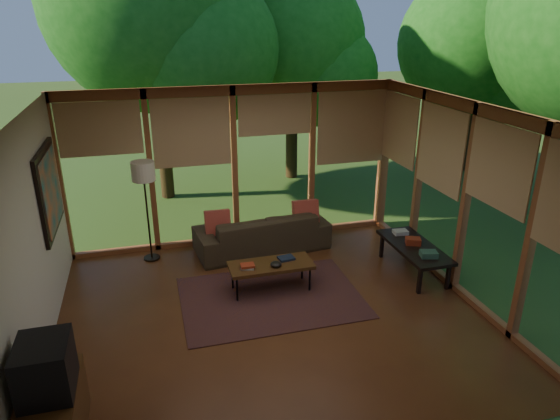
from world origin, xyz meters
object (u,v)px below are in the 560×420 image
object	(u,v)px
television	(45,368)
side_console	(414,248)
sofa	(262,232)
coffee_table	(271,266)
floor_lamp	(144,177)
media_cabinet	(53,417)

from	to	relation	value
television	side_console	world-z (taller)	television
sofa	coffee_table	xyz separation A→B (m)	(-0.19, -1.35, 0.07)
coffee_table	floor_lamp	bearing A→B (deg)	137.79
sofa	television	size ratio (longest dim) A/B	4.03
media_cabinet	television	size ratio (longest dim) A/B	1.82
coffee_table	side_console	bearing A→B (deg)	-1.45
sofa	coffee_table	world-z (taller)	sofa
floor_lamp	side_console	xyz separation A→B (m)	(3.89, -1.54, -1.00)
television	floor_lamp	size ratio (longest dim) A/B	0.33
floor_lamp	side_console	bearing A→B (deg)	-21.64
floor_lamp	side_console	world-z (taller)	floor_lamp
floor_lamp	media_cabinet	bearing A→B (deg)	-104.99
media_cabinet	coffee_table	xyz separation A→B (m)	(2.62, 2.17, 0.09)
sofa	media_cabinet	size ratio (longest dim) A/B	2.22
side_console	media_cabinet	bearing A→B (deg)	-156.53
media_cabinet	coffee_table	size ratio (longest dim) A/B	0.83
sofa	side_console	distance (m)	2.49
coffee_table	media_cabinet	bearing A→B (deg)	-140.34
coffee_table	side_console	world-z (taller)	side_console
media_cabinet	television	distance (m)	0.55
sofa	floor_lamp	xyz separation A→B (m)	(-1.83, 0.13, 1.08)
sofa	media_cabinet	distance (m)	4.51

